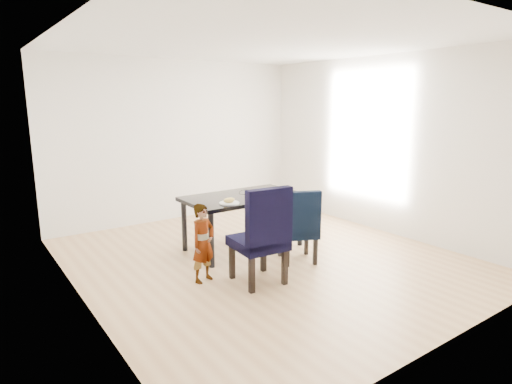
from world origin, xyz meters
TOP-DOWN VIEW (x-y plane):
  - floor at (0.00, 0.00)m, footprint 4.50×5.00m
  - ceiling at (0.00, 0.00)m, footprint 4.50×5.00m
  - wall_back at (0.00, 2.50)m, footprint 4.50×0.01m
  - wall_front at (0.00, -2.50)m, footprint 4.50×0.01m
  - wall_left at (-2.25, 0.00)m, footprint 0.01×5.00m
  - wall_right at (2.25, 0.00)m, footprint 0.01×5.00m
  - dining_table at (0.00, 0.50)m, footprint 1.60×0.90m
  - chair_left at (-0.50, -0.54)m, footprint 0.58×0.60m
  - chair_right at (0.29, -0.30)m, footprint 0.61×0.62m
  - child at (-1.00, -0.17)m, footprint 0.38×0.31m
  - plate at (-0.41, 0.21)m, footprint 0.27×0.27m
  - sandwich at (-0.41, 0.20)m, footprint 0.18×0.12m
  - laptop at (0.61, 0.45)m, footprint 0.38×0.29m
  - cable_tangle at (0.14, 0.54)m, footprint 0.17×0.17m

SIDE VIEW (x-z plane):
  - floor at x=0.00m, z-range -0.01..0.00m
  - dining_table at x=0.00m, z-range 0.00..0.75m
  - child at x=-1.00m, z-range 0.00..0.90m
  - chair_right at x=0.29m, z-range 0.00..0.95m
  - chair_left at x=-0.50m, z-range 0.00..1.12m
  - cable_tangle at x=0.14m, z-range 0.75..0.76m
  - plate at x=-0.41m, z-range 0.75..0.76m
  - laptop at x=0.61m, z-range 0.75..0.78m
  - sandwich at x=-0.41m, z-range 0.76..0.83m
  - wall_back at x=0.00m, z-range 0.00..2.70m
  - wall_front at x=0.00m, z-range 0.00..2.70m
  - wall_left at x=-2.25m, z-range 0.00..2.70m
  - wall_right at x=2.25m, z-range 0.00..2.70m
  - ceiling at x=0.00m, z-range 2.70..2.71m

